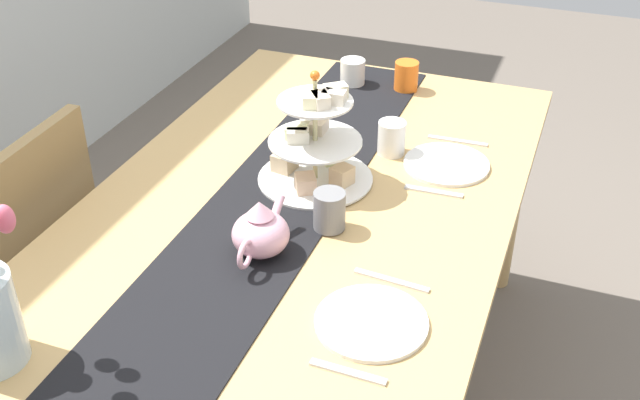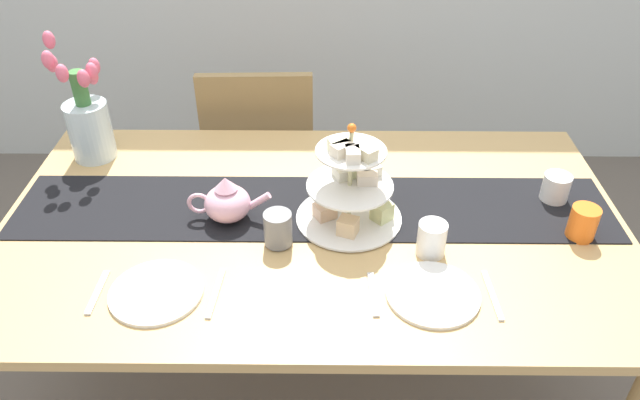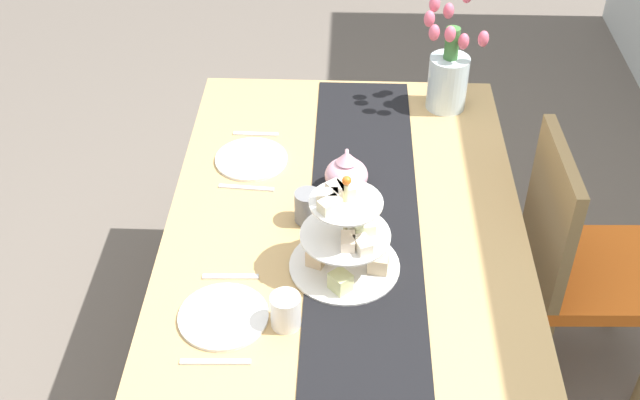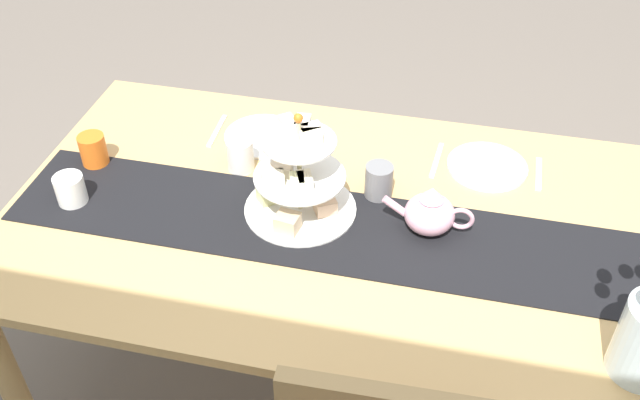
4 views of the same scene
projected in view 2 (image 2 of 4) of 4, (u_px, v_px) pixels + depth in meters
The scene contains 17 objects.
ground_plane at pixel (315, 386), 2.17m from camera, with size 8.00×8.00×0.00m, color #6B6056.
dining_table at pixel (313, 244), 1.79m from camera, with size 1.77×1.03×0.75m.
chair_left at pixel (261, 156), 2.49m from camera, with size 0.43×0.43×0.91m.
table_runner at pixel (313, 207), 1.78m from camera, with size 1.73×0.32×0.00m, color black.
tiered_cake_stand at pixel (351, 190), 1.68m from camera, with size 0.30×0.30×0.30m.
teapot at pixel (227, 202), 1.71m from camera, with size 0.24×0.13×0.14m.
tulip_vase at pixel (87, 120), 1.94m from camera, with size 0.17×0.21×0.41m.
cream_jug at pixel (556, 188), 1.79m from camera, with size 0.08×0.08×0.09m, color white.
dinner_plate_left at pixel (156, 292), 1.49m from camera, with size 0.23×0.23×0.01m, color white.
fork_left at pixel (98, 292), 1.49m from camera, with size 0.02×0.15×0.01m, color silver.
knife_left at pixel (216, 293), 1.49m from camera, with size 0.01×0.17×0.01m, color silver.
dinner_plate_right at pixel (433, 294), 1.49m from camera, with size 0.23×0.23×0.01m, color white.
fork_right at pixel (373, 294), 1.49m from camera, with size 0.02×0.15×0.01m, color silver.
knife_right at pixel (492, 295), 1.49m from camera, with size 0.01×0.17×0.01m, color silver.
mug_grey at pixel (278, 229), 1.62m from camera, with size 0.08×0.08×0.10m, color slate.
mug_white_text at pixel (432, 239), 1.59m from camera, with size 0.08×0.08×0.10m, color white.
mug_orange at pixel (583, 223), 1.65m from camera, with size 0.08×0.08×0.10m, color orange.
Camera 2 is at (0.03, -1.38, 1.80)m, focal length 34.27 mm.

